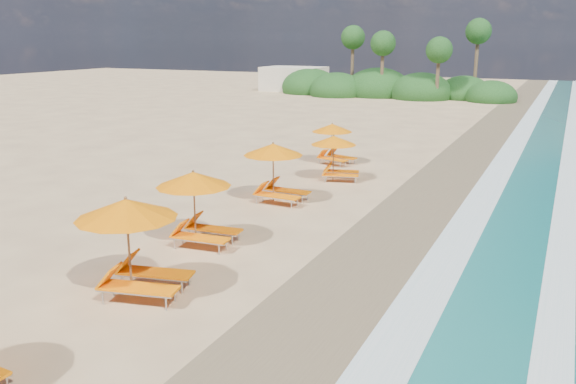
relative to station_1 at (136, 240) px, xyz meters
The scene contains 10 objects.
ground 6.82m from the station_1, 81.38° to the left, with size 160.00×160.00×0.00m, color #D7B17E.
wet_sand 8.40m from the station_1, 52.85° to the left, with size 4.00×160.00×0.01m, color olive.
surf_foam 10.24m from the station_1, 40.60° to the left, with size 4.00×160.00×0.01m.
station_1 is the anchor object (origin of this frame).
station_2 3.88m from the station_1, 100.09° to the left, with size 2.67×2.51×2.35m.
station_3 9.27m from the station_1, 94.37° to the left, with size 2.59×2.40×2.35m.
station_4 13.65m from the station_1, 89.68° to the left, with size 2.60×2.54×2.06m.
station_5 16.98m from the station_1, 94.43° to the left, with size 2.61×2.54×2.08m.
treeline 52.88m from the station_1, 99.73° to the left, with size 25.80×8.80×9.74m.
beach_building 58.50m from the station_1, 111.04° to the left, with size 7.00×5.00×2.80m, color beige.
Camera 1 is at (8.29, -17.47, 6.25)m, focal length 37.14 mm.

